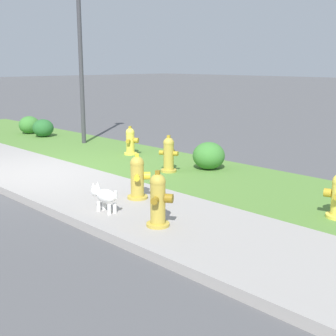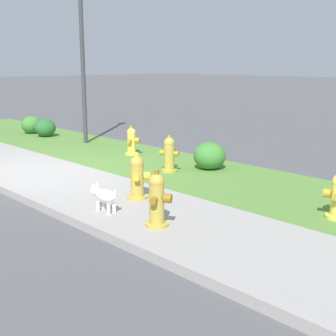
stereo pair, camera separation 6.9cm
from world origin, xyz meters
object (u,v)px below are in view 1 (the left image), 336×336
at_px(fire_hydrant_far_end, 169,154).
at_px(small_white_dog, 104,196).
at_px(street_lamp, 79,21).
at_px(fire_hydrant_at_driveway, 138,177).
at_px(fire_hydrant_near_corner, 158,200).
at_px(fire_hydrant_across_street, 131,141).
at_px(shrub_bush_far_verge, 43,128).
at_px(shrub_bush_near_lamp, 209,156).
at_px(shrub_bush_mid_verge, 29,125).

distance_m(fire_hydrant_far_end, small_white_dog, 2.69).
bearing_deg(street_lamp, fire_hydrant_at_driveway, -25.16).
height_order(fire_hydrant_far_end, street_lamp, street_lamp).
height_order(fire_hydrant_far_end, fire_hydrant_near_corner, fire_hydrant_near_corner).
relative_size(small_white_dog, street_lamp, 0.11).
bearing_deg(fire_hydrant_far_end, fire_hydrant_at_driveway, -84.64).
bearing_deg(fire_hydrant_near_corner, fire_hydrant_across_street, -157.07).
xyz_separation_m(fire_hydrant_at_driveway, shrub_bush_far_verge, (-6.71, 2.11, -0.09)).
bearing_deg(fire_hydrant_at_driveway, shrub_bush_near_lamp, 147.28).
xyz_separation_m(fire_hydrant_across_street, shrub_bush_far_verge, (-3.83, -0.11, -0.06)).
xyz_separation_m(fire_hydrant_far_end, shrub_bush_mid_verge, (-6.56, 0.49, -0.09)).
height_order(fire_hydrant_at_driveway, street_lamp, street_lamp).
distance_m(shrub_bush_far_verge, shrub_bush_mid_verge, 0.86).
bearing_deg(shrub_bush_mid_verge, fire_hydrant_at_driveway, -15.73).
relative_size(small_white_dog, shrub_bush_mid_verge, 0.84).
relative_size(fire_hydrant_at_driveway, shrub_bush_far_verge, 1.22).
bearing_deg(fire_hydrant_across_street, fire_hydrant_at_driveway, 21.88).
xyz_separation_m(fire_hydrant_at_driveway, fire_hydrant_across_street, (-2.88, 2.22, -0.03)).
xyz_separation_m(fire_hydrant_across_street, fire_hydrant_near_corner, (4.04, -2.85, 0.05)).
xyz_separation_m(shrub_bush_near_lamp, shrub_bush_far_verge, (-6.08, -0.28, -0.02)).
relative_size(fire_hydrant_at_driveway, street_lamp, 0.15).
distance_m(fire_hydrant_across_street, small_white_dog, 4.28).
distance_m(fire_hydrant_near_corner, small_white_dog, 1.00).
bearing_deg(street_lamp, shrub_bush_near_lamp, 0.66).
relative_size(fire_hydrant_far_end, shrub_bush_far_verge, 1.22).
bearing_deg(shrub_bush_near_lamp, fire_hydrant_at_driveway, -75.29).
height_order(fire_hydrant_at_driveway, shrub_bush_near_lamp, fire_hydrant_at_driveway).
distance_m(fire_hydrant_far_end, fire_hydrant_at_driveway, 1.93).
bearing_deg(fire_hydrant_far_end, street_lamp, 143.93).
xyz_separation_m(fire_hydrant_near_corner, shrub_bush_far_verge, (-7.87, 2.74, -0.11)).
bearing_deg(small_white_dog, shrub_bush_mid_verge, -26.54).
relative_size(street_lamp, shrub_bush_mid_verge, 7.63).
bearing_deg(shrub_bush_far_verge, fire_hydrant_across_street, 1.60).
height_order(fire_hydrant_across_street, shrub_bush_mid_verge, fire_hydrant_across_street).
bearing_deg(fire_hydrant_across_street, fire_hydrant_far_end, 42.43).
xyz_separation_m(shrub_bush_far_verge, shrub_bush_mid_verge, (-0.86, 0.02, 0.01)).
distance_m(street_lamp, shrub_bush_near_lamp, 5.19).
relative_size(fire_hydrant_across_street, shrub_bush_mid_verge, 1.08).
distance_m(fire_hydrant_at_driveway, fire_hydrant_across_street, 3.63).
bearing_deg(fire_hydrant_far_end, shrub_bush_far_verge, 149.16).
bearing_deg(shrub_bush_far_verge, shrub_bush_mid_verge, 178.76).
bearing_deg(fire_hydrant_at_driveway, fire_hydrant_across_street, -175.05).
relative_size(fire_hydrant_near_corner, shrub_bush_far_verge, 1.27).
relative_size(shrub_bush_far_verge, shrub_bush_mid_verge, 0.97).
bearing_deg(shrub_bush_mid_verge, street_lamp, 4.60).
xyz_separation_m(fire_hydrant_across_street, shrub_bush_near_lamp, (2.25, 0.17, -0.04)).
bearing_deg(shrub_bush_far_verge, fire_hydrant_near_corner, -19.21).
relative_size(fire_hydrant_near_corner, shrub_bush_near_lamp, 1.17).
bearing_deg(shrub_bush_far_verge, small_white_dog, -22.73).
bearing_deg(small_white_dog, fire_hydrant_across_street, -50.38).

